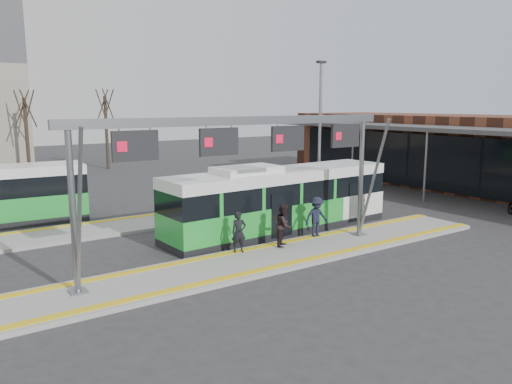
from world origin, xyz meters
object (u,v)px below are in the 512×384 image
at_px(passenger_b, 284,225).
at_px(passenger_c, 317,217).
at_px(passenger_a, 239,232).
at_px(gantry, 248,146).
at_px(hero_bus, 280,200).

xyz_separation_m(passenger_b, passenger_c, (2.01, 0.33, 0.01)).
xyz_separation_m(passenger_a, passenger_b, (1.97, -0.27, 0.06)).
height_order(gantry, hero_bus, gantry).
bearing_deg(passenger_b, passenger_c, -29.57).
height_order(passenger_b, passenger_c, passenger_c).
bearing_deg(passenger_b, hero_bus, 17.05).
distance_m(passenger_a, passenger_c, 3.98).
bearing_deg(gantry, passenger_b, 13.91).
height_order(gantry, passenger_b, gantry).
relative_size(gantry, passenger_a, 8.14).
bearing_deg(passenger_c, gantry, -161.26).
xyz_separation_m(hero_bus, passenger_b, (-1.65, -2.44, -0.43)).
bearing_deg(gantry, passenger_a, 82.76).
xyz_separation_m(hero_bus, passenger_c, (0.36, -2.11, -0.42)).
bearing_deg(gantry, passenger_c, 11.71).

